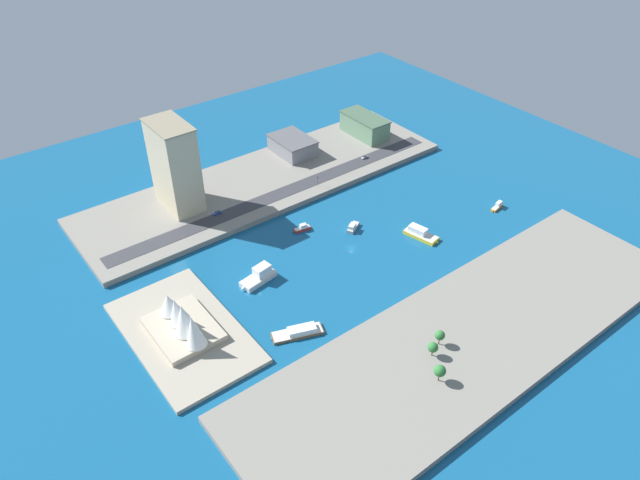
{
  "coord_description": "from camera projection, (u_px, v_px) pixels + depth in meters",
  "views": [
    {
      "loc": [
        -193.46,
        169.41,
        198.85
      ],
      "look_at": [
        13.83,
        10.98,
        2.25
      ],
      "focal_mm": 33.34,
      "sensor_mm": 36.0,
      "label": 1
    }
  ],
  "objects": [
    {
      "name": "sedan_silver",
      "position": [
        365.0,
        157.0,
        397.09
      ],
      "size": [
        1.89,
        4.79,
        1.47
      ],
      "color": "black",
      "rests_on": "road_strip"
    },
    {
      "name": "quay_west",
      "position": [
        471.0,
        336.0,
        269.73
      ],
      "size": [
        70.0,
        240.0,
        3.34
      ],
      "primitive_type": "cube",
      "color": "gray",
      "rests_on": "ground_plane"
    },
    {
      "name": "opera_landmark",
      "position": [
        182.0,
        322.0,
        267.02
      ],
      "size": [
        36.92,
        27.23,
        18.9
      ],
      "color": "#BCAD93",
      "rests_on": "peninsula_point"
    },
    {
      "name": "water_taxi_orange",
      "position": [
        497.0,
        206.0,
        354.96
      ],
      "size": [
        4.82,
        11.23,
        3.84
      ],
      "color": "orange",
      "rests_on": "ground_plane"
    },
    {
      "name": "traffic_light_waterfront",
      "position": [
        318.0,
        180.0,
        367.2
      ],
      "size": [
        0.36,
        0.36,
        6.5
      ],
      "color": "black",
      "rests_on": "quay_east"
    },
    {
      "name": "barge_flat_brown",
      "position": [
        299.0,
        332.0,
        272.16
      ],
      "size": [
        14.93,
        24.86,
        3.59
      ],
      "color": "brown",
      "rests_on": "ground_plane"
    },
    {
      "name": "office_block_beige",
      "position": [
        175.0,
        166.0,
        337.01
      ],
      "size": [
        31.61,
        18.94,
        52.46
      ],
      "color": "#C6B793",
      "rests_on": "quay_east"
    },
    {
      "name": "quay_east",
      "position": [
        266.0,
        181.0,
        377.44
      ],
      "size": [
        70.0,
        240.0,
        3.34
      ],
      "primitive_type": "cube",
      "color": "gray",
      "rests_on": "ground_plane"
    },
    {
      "name": "ferry_white_commuter",
      "position": [
        259.0,
        276.0,
        301.44
      ],
      "size": [
        11.05,
        21.7,
        7.86
      ],
      "color": "silver",
      "rests_on": "ground_plane"
    },
    {
      "name": "ferry_yellow_fast",
      "position": [
        420.0,
        233.0,
        331.91
      ],
      "size": [
        21.27,
        11.76,
        5.57
      ],
      "color": "yellow",
      "rests_on": "ground_plane"
    },
    {
      "name": "yacht_sleek_gray",
      "position": [
        353.0,
        227.0,
        337.61
      ],
      "size": [
        8.5,
        11.9,
        4.25
      ],
      "color": "#999EA3",
      "rests_on": "ground_plane"
    },
    {
      "name": "tugboat_red",
      "position": [
        302.0,
        228.0,
        337.02
      ],
      "size": [
        4.65,
        11.05,
        3.87
      ],
      "color": "red",
      "rests_on": "ground_plane"
    },
    {
      "name": "terminal_long_green",
      "position": [
        365.0,
        126.0,
        420.64
      ],
      "size": [
        36.52,
        17.49,
        14.45
      ],
      "color": "slate",
      "rests_on": "quay_east"
    },
    {
      "name": "warehouse_low_gray",
      "position": [
        293.0,
        145.0,
        400.78
      ],
      "size": [
        31.04,
        22.28,
        10.92
      ],
      "color": "gray",
      "rests_on": "quay_east"
    },
    {
      "name": "road_strip",
      "position": [
        284.0,
        192.0,
        363.62
      ],
      "size": [
        10.96,
        228.0,
        0.15
      ],
      "primitive_type": "cube",
      "color": "#38383D",
      "rests_on": "quay_east"
    },
    {
      "name": "peninsula_point",
      "position": [
        184.0,
        332.0,
        272.39
      ],
      "size": [
        78.03,
        45.81,
        2.0
      ],
      "primitive_type": "cube",
      "color": "#A89E89",
      "rests_on": "ground_plane"
    },
    {
      "name": "hatchback_blue",
      "position": [
        217.0,
        213.0,
        344.34
      ],
      "size": [
        2.01,
        5.06,
        1.51
      ],
      "color": "black",
      "rests_on": "road_strip"
    },
    {
      "name": "ground_plane",
      "position": [
        351.0,
        248.0,
        324.59
      ],
      "size": [
        440.0,
        440.0,
        0.0
      ],
      "primitive_type": "plane",
      "color": "#145684"
    },
    {
      "name": "park_tree_cluster",
      "position": [
        438.0,
        353.0,
        251.86
      ],
      "size": [
        19.05,
        19.97,
        8.47
      ],
      "color": "brown",
      "rests_on": "quay_west"
    }
  ]
}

